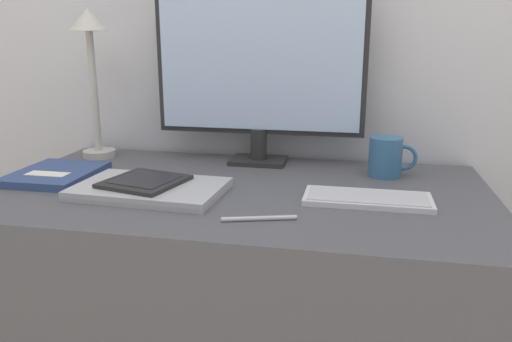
% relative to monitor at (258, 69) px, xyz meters
% --- Properties ---
extents(desk, '(1.15, 0.64, 0.72)m').
position_rel_monitor_xyz_m(desk, '(0.00, -0.24, -0.62)').
color(desk, '#4C4C51').
rests_on(desk, ground_plane).
extents(monitor, '(0.57, 0.11, 0.47)m').
position_rel_monitor_xyz_m(monitor, '(0.00, 0.00, 0.00)').
color(monitor, '#262626').
rests_on(monitor, desk).
extents(keyboard, '(0.27, 0.12, 0.01)m').
position_rel_monitor_xyz_m(keyboard, '(0.30, -0.29, -0.25)').
color(keyboard, silver).
rests_on(keyboard, desk).
extents(laptop, '(0.34, 0.22, 0.02)m').
position_rel_monitor_xyz_m(laptop, '(-0.18, -0.33, -0.25)').
color(laptop, '#A3A3A8').
rests_on(laptop, desk).
extents(ereader, '(0.19, 0.19, 0.01)m').
position_rel_monitor_xyz_m(ereader, '(-0.20, -0.32, -0.23)').
color(ereader, black).
rests_on(ereader, laptop).
extents(desk_lamp, '(0.11, 0.11, 0.42)m').
position_rel_monitor_xyz_m(desk_lamp, '(-0.47, -0.03, 0.04)').
color(desk_lamp, '#BCB7AD').
rests_on(desk_lamp, desk).
extents(notebook, '(0.19, 0.23, 0.02)m').
position_rel_monitor_xyz_m(notebook, '(-0.46, -0.25, -0.25)').
color(notebook, '#334775').
rests_on(notebook, desk).
extents(coffee_mug, '(0.12, 0.08, 0.10)m').
position_rel_monitor_xyz_m(coffee_mug, '(0.34, -0.07, -0.21)').
color(coffee_mug, '#336089').
rests_on(coffee_mug, desk).
extents(pen, '(0.14, 0.05, 0.01)m').
position_rel_monitor_xyz_m(pen, '(0.09, -0.45, -0.25)').
color(pen, silver).
rests_on(pen, desk).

